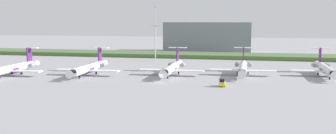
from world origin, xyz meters
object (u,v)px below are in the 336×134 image
Objects in this scene: safety_cone_front_marker at (323,83)px; regional_jet_second at (89,68)px; baggage_tug at (222,83)px; regional_jet_third at (172,68)px; regional_jet_nearest at (13,68)px; regional_jet_fourth at (243,68)px; regional_jet_fifth at (325,69)px; antenna_mast at (155,39)px.

regional_jet_second is at bearing 178.02° from safety_cone_front_marker.
baggage_tug is 5.82× the size of safety_cone_front_marker.
safety_cone_front_marker is (77.33, -2.67, -2.26)m from regional_jet_second.
regional_jet_second is at bearing -168.48° from regional_jet_third.
regional_jet_third is 9.69× the size of baggage_tug.
safety_cone_front_marker is (103.04, 3.30, -2.26)m from regional_jet_nearest.
regional_jet_fifth is (27.91, 3.23, 0.00)m from regional_jet_fourth.
safety_cone_front_marker is at bearing -9.95° from regional_jet_third.
baggage_tug is (47.37, -13.65, -1.53)m from regional_jet_second.
regional_jet_nearest is 80.48m from regional_jet_fourth.
regional_jet_fourth is at bearing -41.52° from antenna_mast.
regional_jet_second is 82.12m from regional_jet_fifth.
regional_jet_nearest is at bearing -178.16° from safety_cone_front_marker.
baggage_tug is (73.07, -7.67, -1.53)m from regional_jet_nearest.
baggage_tug is (18.64, -19.50, -1.53)m from regional_jet_third.
regional_jet_nearest is 1.00× the size of regional_jet_second.
regional_jet_fourth is 1.00× the size of regional_jet_fifth.
regional_jet_third is 1.00× the size of regional_jet_fifth.
baggage_tug is at bearing -46.29° from regional_jet_third.
regional_jet_nearest is 1.00× the size of regional_jet_fourth.
regional_jet_third is at bearing 12.26° from regional_jet_nearest.
regional_jet_third is 56.36× the size of safety_cone_front_marker.
regional_jet_nearest and regional_jet_fourth have the same top height.
regional_jet_fourth and regional_jet_fifth have the same top height.
regional_jet_second is 1.24× the size of antenna_mast.
antenna_mast reaches higher than safety_cone_front_marker.
regional_jet_second is 54.09m from regional_jet_fourth.
regional_jet_fourth is at bearing 11.57° from regional_jet_third.
antenna_mast reaches higher than regional_jet_nearest.
antenna_mast is (-15.84, 40.49, 7.84)m from regional_jet_third.
antenna_mast is 45.58× the size of safety_cone_front_marker.
antenna_mast reaches higher than regional_jet_fourth.
baggage_tug is (-33.54, -27.70, -1.53)m from regional_jet_fifth.
regional_jet_nearest is 1.00× the size of regional_jet_fifth.
regional_jet_second is at bearing 163.93° from baggage_tug.
baggage_tug is at bearing -159.88° from safety_cone_front_marker.
antenna_mast is at bearing 53.59° from regional_jet_nearest.
regional_jet_fourth is (53.00, 10.82, 0.00)m from regional_jet_second.
regional_jet_second is at bearing 13.09° from regional_jet_nearest.
regional_jet_second is (25.71, 5.98, 0.00)m from regional_jet_nearest.
regional_jet_fourth is at bearing 12.05° from regional_jet_nearest.
regional_jet_fourth is at bearing 150.99° from safety_cone_front_marker.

